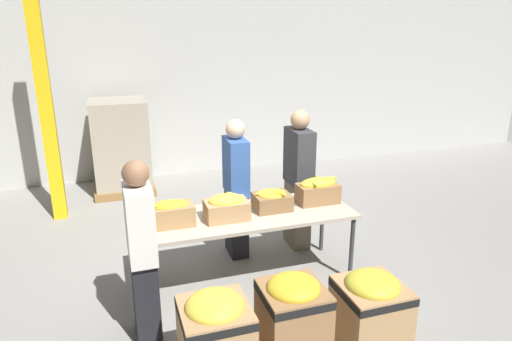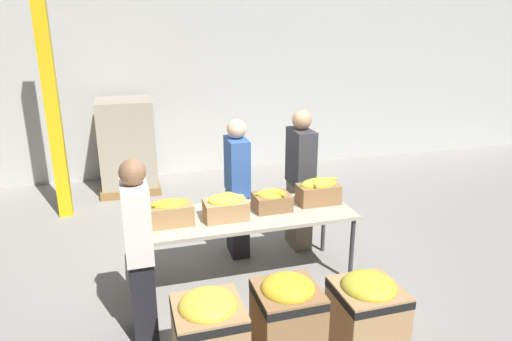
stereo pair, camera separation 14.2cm
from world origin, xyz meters
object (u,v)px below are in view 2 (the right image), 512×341
(banana_box_3, at_px, (319,191))
(volunteer_1, at_px, (139,252))
(support_pillar, at_px, (49,82))
(sorting_table, at_px, (248,218))
(volunteer_0, at_px, (300,181))
(banana_box_0, at_px, (170,212))
(banana_box_1, at_px, (226,206))
(donation_bin_1, at_px, (287,319))
(banana_box_2, at_px, (272,200))
(pallet_stack_0, at_px, (127,146))
(donation_bin_0, at_px, (209,336))
(donation_bin_2, at_px, (367,310))
(volunteer_2, at_px, (237,189))

(banana_box_3, bearing_deg, volunteer_1, -160.38)
(volunteer_1, height_order, support_pillar, support_pillar)
(sorting_table, height_order, volunteer_0, volunteer_0)
(banana_box_0, relative_size, volunteer_1, 0.28)
(banana_box_1, relative_size, donation_bin_1, 0.55)
(banana_box_2, height_order, pallet_stack_0, pallet_stack_0)
(sorting_table, distance_m, donation_bin_1, 1.45)
(sorting_table, distance_m, donation_bin_0, 1.62)
(sorting_table, relative_size, donation_bin_0, 2.89)
(donation_bin_0, height_order, donation_bin_2, donation_bin_0)
(donation_bin_0, xyz_separation_m, donation_bin_2, (1.39, 0.00, -0.04))
(donation_bin_2, height_order, pallet_stack_0, pallet_stack_0)
(banana_box_0, bearing_deg, donation_bin_1, -60.60)
(donation_bin_0, relative_size, donation_bin_2, 1.11)
(banana_box_1, bearing_deg, pallet_stack_0, 104.86)
(sorting_table, height_order, banana_box_0, banana_box_0)
(volunteer_1, bearing_deg, banana_box_2, -65.60)
(donation_bin_0, height_order, pallet_stack_0, pallet_stack_0)
(volunteer_1, xyz_separation_m, volunteer_2, (1.22, 1.30, 0.01))
(volunteer_1, bearing_deg, donation_bin_0, -149.34)
(sorting_table, relative_size, banana_box_3, 4.88)
(volunteer_2, bearing_deg, volunteer_1, -41.89)
(banana_box_1, distance_m, donation_bin_1, 1.45)
(donation_bin_0, relative_size, donation_bin_1, 0.97)
(sorting_table, bearing_deg, banana_box_3, 3.98)
(banana_box_3, bearing_deg, volunteer_2, 144.85)
(volunteer_0, distance_m, volunteer_2, 0.81)
(volunteer_2, bearing_deg, donation_bin_1, -1.43)
(banana_box_0, distance_m, volunteer_0, 1.81)
(volunteer_0, height_order, donation_bin_1, volunteer_0)
(banana_box_0, xyz_separation_m, banana_box_3, (1.69, 0.09, 0.02))
(volunteer_2, relative_size, donation_bin_1, 2.08)
(banana_box_3, xyz_separation_m, donation_bin_2, (-0.17, -1.48, -0.57))
(sorting_table, xyz_separation_m, banana_box_0, (-0.84, -0.04, 0.18))
(volunteer_1, bearing_deg, volunteer_0, -58.90)
(banana_box_1, relative_size, donation_bin_0, 0.57)
(banana_box_2, height_order, volunteer_2, volunteer_2)
(banana_box_0, bearing_deg, banana_box_1, -2.94)
(banana_box_1, bearing_deg, banana_box_3, 6.38)
(support_pillar, distance_m, pallet_stack_0, 1.80)
(donation_bin_0, distance_m, support_pillar, 4.50)
(volunteer_2, bearing_deg, sorting_table, -2.36)
(banana_box_0, distance_m, volunteer_2, 1.11)
(banana_box_3, height_order, donation_bin_2, banana_box_3)
(sorting_table, height_order, donation_bin_0, sorting_table)
(banana_box_2, relative_size, banana_box_3, 0.85)
(banana_box_0, xyz_separation_m, support_pillar, (-1.32, 2.58, 1.07))
(volunteer_2, height_order, support_pillar, support_pillar)
(sorting_table, height_order, banana_box_2, banana_box_2)
(donation_bin_0, relative_size, pallet_stack_0, 0.50)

